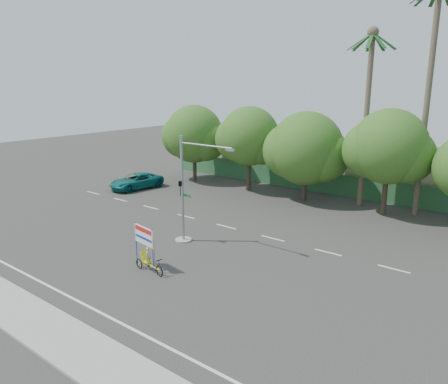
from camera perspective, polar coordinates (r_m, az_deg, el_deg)
The scene contains 14 objects.
ground at distance 25.12m, azimuth -7.43°, elevation -10.07°, with size 120.00×120.00×0.00m, color #33302D.
sidewalk_near at distance 21.17m, azimuth -22.61°, elevation -15.88°, with size 50.00×2.40×0.12m, color gray.
fence at distance 41.91m, azimuth 13.90°, elevation 1.04°, with size 38.00×0.08×2.00m, color #336B3D.
building_left at distance 50.26m, azimuth 5.70°, elevation 4.71°, with size 12.00×8.00×4.00m, color #B3AB8E.
building_right at distance 43.57m, azimuth 26.06°, elevation 1.56°, with size 14.00×8.00×3.60m, color #B3AB8E.
tree_far_left at distance 45.96m, azimuth -3.96°, elevation 7.33°, with size 7.14×6.00×7.96m.
tree_left at distance 41.60m, azimuth 3.28°, elevation 7.02°, with size 6.66×5.60×8.07m.
tree_center at distance 38.61m, azimuth 10.61°, elevation 5.35°, with size 7.62×6.40×7.85m.
tree_right at distance 35.85m, azimuth 20.65°, elevation 5.25°, with size 6.90×5.80×8.36m.
palm_tall at distance 36.39m, azimuth 25.28°, elevation 13.22°, with size 3.73×3.79×17.45m.
palm_short at distance 37.72m, azimuth 18.26°, elevation 11.40°, with size 3.73×3.79×14.45m.
traffic_signal at distance 28.27m, azimuth -5.02°, elevation -0.92°, with size 4.72×1.10×7.00m.
trike_billboard at distance 24.97m, azimuth -10.03°, elevation -7.72°, with size 2.62×0.83×2.60m.
pickup_truck at distance 43.77m, azimuth -11.39°, elevation 1.39°, with size 2.48×5.37×1.49m, color #0D605E.
Camera 1 is at (16.51, -15.88, 10.32)m, focal length 35.00 mm.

